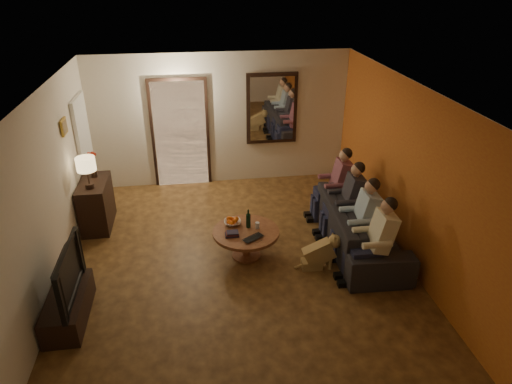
{
  "coord_description": "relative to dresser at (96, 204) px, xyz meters",
  "views": [
    {
      "loc": [
        -0.56,
        -5.59,
        4.05
      ],
      "look_at": [
        0.3,
        0.3,
        1.05
      ],
      "focal_mm": 32.0,
      "sensor_mm": 36.0,
      "label": 1
    }
  ],
  "objects": [
    {
      "name": "wine_glass",
      "position": [
        2.57,
        -1.24,
        0.09
      ],
      "size": [
        0.06,
        0.06,
        0.1
      ],
      "primitive_type": "cylinder",
      "color": "silver",
      "rests_on": "coffee_table"
    },
    {
      "name": "mirror_glass",
      "position": [
        3.25,
        1.43,
        1.09
      ],
      "size": [
        0.86,
        0.02,
        1.26
      ],
      "primitive_type": "cube",
      "color": "white",
      "rests_on": "back_wall"
    },
    {
      "name": "kitchen_doorway",
      "position": [
        1.45,
        1.48,
        0.64
      ],
      "size": [
        1.0,
        0.06,
        2.1
      ],
      "primitive_type": "cube",
      "color": "#FFE0A5",
      "rests_on": "floor"
    },
    {
      "name": "oranges",
      "position": [
        2.21,
        -1.07,
        0.14
      ],
      "size": [
        0.2,
        0.2,
        0.08
      ],
      "primitive_type": null,
      "color": "orange",
      "rests_on": "bowl"
    },
    {
      "name": "person_a",
      "position": [
        4.09,
        -2.12,
        0.19
      ],
      "size": [
        0.6,
        0.4,
        1.2
      ],
      "primitive_type": null,
      "color": "tan",
      "rests_on": "sofa"
    },
    {
      "name": "bowl",
      "position": [
        2.21,
        -1.07,
        0.07
      ],
      "size": [
        0.26,
        0.26,
        0.06
      ],
      "primitive_type": "imported",
      "color": "white",
      "rests_on": "coffee_table"
    },
    {
      "name": "coffee_table",
      "position": [
        2.39,
        -1.29,
        -0.18
      ],
      "size": [
        1.07,
        1.07,
        0.45
      ],
      "primitive_type": "cylinder",
      "rotation": [
        0.0,
        0.0,
        0.07
      ],
      "color": "brown",
      "rests_on": "floor"
    },
    {
      "name": "framed_art",
      "position": [
        -0.22,
        -0.2,
        1.44
      ],
      "size": [
        0.03,
        0.28,
        0.24
      ],
      "primitive_type": "cube",
      "color": "#B28C33",
      "rests_on": "left_wall"
    },
    {
      "name": "sofa",
      "position": [
        4.19,
        -1.22,
        -0.05
      ],
      "size": [
        2.46,
        1.06,
        0.71
      ],
      "primitive_type": "imported",
      "rotation": [
        0.0,
        0.0,
        1.52
      ],
      "color": "black",
      "rests_on": "floor"
    },
    {
      "name": "white_door",
      "position": [
        -0.21,
        0.8,
        0.61
      ],
      "size": [
        0.06,
        0.85,
        2.04
      ],
      "primitive_type": "cube",
      "color": "white",
      "rests_on": "floor"
    },
    {
      "name": "table_lamp",
      "position": [
        0.0,
        -0.22,
        0.68
      ],
      "size": [
        0.3,
        0.3,
        0.54
      ],
      "primitive_type": null,
      "color": "beige",
      "rests_on": "dresser"
    },
    {
      "name": "wine_bottle",
      "position": [
        2.44,
        -1.19,
        0.2
      ],
      "size": [
        0.07,
        0.07,
        0.31
      ],
      "primitive_type": null,
      "color": "black",
      "rests_on": "coffee_table"
    },
    {
      "name": "laptop",
      "position": [
        2.49,
        -1.57,
        0.06
      ],
      "size": [
        0.39,
        0.36,
        0.03
      ],
      "primitive_type": "imported",
      "rotation": [
        0.0,
        0.0,
        0.59
      ],
      "color": "black",
      "rests_on": "coffee_table"
    },
    {
      "name": "left_wall",
      "position": [
        -0.25,
        -1.5,
        0.89
      ],
      "size": [
        0.02,
        6.0,
        2.6
      ],
      "primitive_type": "cube",
      "color": "beige",
      "rests_on": "floor"
    },
    {
      "name": "tv_stand",
      "position": [
        0.0,
        -2.34,
        -0.23
      ],
      "size": [
        0.45,
        1.09,
        0.36
      ],
      "primitive_type": "cube",
      "color": "black",
      "rests_on": "floor"
    },
    {
      "name": "person_c",
      "position": [
        4.09,
        -0.92,
        0.19
      ],
      "size": [
        0.6,
        0.4,
        1.2
      ],
      "primitive_type": null,
      "color": "tan",
      "rests_on": "sofa"
    },
    {
      "name": "tv",
      "position": [
        0.0,
        -2.34,
        0.28
      ],
      "size": [
        1.13,
        0.15,
        0.65
      ],
      "primitive_type": "imported",
      "rotation": [
        0.0,
        0.0,
        1.57
      ],
      "color": "black",
      "rests_on": "tv_stand"
    },
    {
      "name": "book_stack",
      "position": [
        2.17,
        -1.39,
        0.08
      ],
      "size": [
        0.2,
        0.15,
        0.07
      ],
      "primitive_type": null,
      "color": "black",
      "rests_on": "coffee_table"
    },
    {
      "name": "dog",
      "position": [
        3.4,
        -1.74,
        -0.13
      ],
      "size": [
        0.56,
        0.25,
        0.56
      ],
      "primitive_type": null,
      "rotation": [
        0.0,
        0.0,
        -0.02
      ],
      "color": "tan",
      "rests_on": "floor"
    },
    {
      "name": "dresser",
      "position": [
        0.0,
        0.0,
        0.0
      ],
      "size": [
        0.45,
        0.92,
        0.81
      ],
      "primitive_type": "cube",
      "color": "black",
      "rests_on": "floor"
    },
    {
      "name": "person_b",
      "position": [
        4.09,
        -1.52,
        0.19
      ],
      "size": [
        0.6,
        0.4,
        1.2
      ],
      "primitive_type": null,
      "color": "tan",
      "rests_on": "sofa"
    },
    {
      "name": "fridge_glimpse",
      "position": [
        1.7,
        1.48,
        0.49
      ],
      "size": [
        0.45,
        0.03,
        1.7
      ],
      "primitive_type": "cube",
      "color": "silver",
      "rests_on": "floor"
    },
    {
      "name": "back_wall",
      "position": [
        2.25,
        1.5,
        0.89
      ],
      "size": [
        5.0,
        0.02,
        2.6
      ],
      "primitive_type": "cube",
      "color": "beige",
      "rests_on": "floor"
    },
    {
      "name": "art_canvas",
      "position": [
        -0.21,
        -0.2,
        1.44
      ],
      "size": [
        0.01,
        0.22,
        0.18
      ],
      "primitive_type": "cube",
      "color": "brown",
      "rests_on": "left_wall"
    },
    {
      "name": "front_wall",
      "position": [
        2.25,
        -4.5,
        0.89
      ],
      "size": [
        5.0,
        0.02,
        2.6
      ],
      "primitive_type": "cube",
      "color": "beige",
      "rests_on": "floor"
    },
    {
      "name": "right_wall",
      "position": [
        4.75,
        -1.5,
        0.89
      ],
      "size": [
        0.02,
        6.0,
        2.6
      ],
      "primitive_type": "cube",
      "color": "beige",
      "rests_on": "floor"
    },
    {
      "name": "person_d",
      "position": [
        4.09,
        -0.32,
        0.19
      ],
      "size": [
        0.6,
        0.4,
        1.2
      ],
      "primitive_type": null,
      "color": "tan",
      "rests_on": "sofa"
    },
    {
      "name": "flower_vase",
      "position": [
        0.0,
        0.22,
        0.63
      ],
      "size": [
        0.14,
        0.14,
        0.44
      ],
      "primitive_type": null,
      "color": "red",
      "rests_on": "dresser"
    },
    {
      "name": "ceiling",
      "position": [
        2.25,
        -1.5,
        2.19
      ],
      "size": [
        5.0,
        6.0,
        0.01
      ],
      "primitive_type": "cube",
      "color": "white",
      "rests_on": "back_wall"
    },
    {
      "name": "door_trim",
      "position": [
        1.45,
        1.47,
        0.64
      ],
      "size": [
        1.12,
        0.04,
        2.22
      ],
      "primitive_type": "cube",
      "color": "black",
      "rests_on": "floor"
    },
    {
      "name": "mirror_frame",
      "position": [
        3.25,
        1.46,
        1.09
      ],
      "size": [
        1.0,
        0.05,
        1.4
      ],
      "primitive_type": "cube",
      "color": "black",
      "rests_on": "back_wall"
    },
    {
      "name": "floor",
      "position": [
        2.25,
        -1.5,
        -0.41
      ],
      "size": [
        5.0,
        6.0,
        0.01
      ],
      "primitive_type": "cube",
      "color": "#3A230F",
      "rests_on": "ground"
    },
    {
      "name": "orange_accent",
      "position": [
        4.74,
        -1.5,
        0.89
      ],
      "size": [
        0.01,
        6.0,
        2.6
      ],
      "primitive_type": "cube",
      "color": "#BB5220",
      "rests_on": "right_wall"
    }
  ]
}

